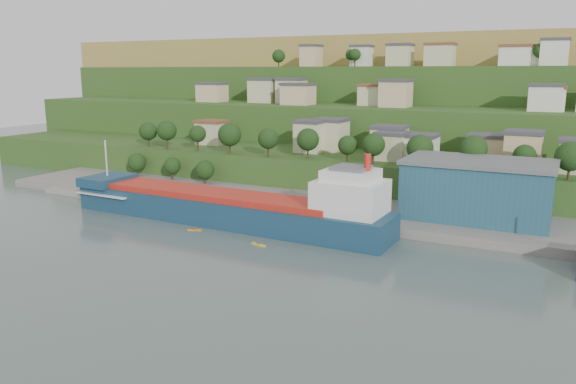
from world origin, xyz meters
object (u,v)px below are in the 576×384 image
Objects in this scene: warehouse at (478,189)px; kayak_orange at (195,229)px; cargo_ship_near at (234,210)px; caravan at (133,184)px.

warehouse is 10.33× the size of kayak_orange.
cargo_ship_near is 12.57× the size of caravan.
cargo_ship_near is 2.52× the size of warehouse.
kayak_orange is at bearing -150.19° from warehouse.
cargo_ship_near is 26.06× the size of kayak_orange.
caravan is at bearing -175.24° from warehouse.
warehouse is (48.66, 21.83, 5.23)m from cargo_ship_near.
cargo_ship_near is at bearing -155.64° from warehouse.
caravan is (-90.95, -7.26, -5.78)m from warehouse.
warehouse reaches higher than caravan.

